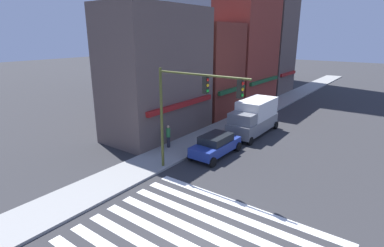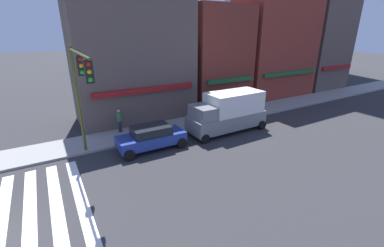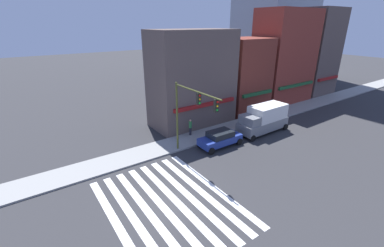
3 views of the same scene
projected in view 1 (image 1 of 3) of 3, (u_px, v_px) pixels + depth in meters
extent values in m
plane|color=#2D2D30|center=(202.00, 243.00, 12.76)|extent=(200.00, 200.00, 0.00)
cube|color=gray|center=(94.00, 189.00, 17.02)|extent=(120.00, 3.00, 0.15)
cube|color=silver|center=(209.00, 237.00, 13.16)|extent=(0.53, 10.80, 0.01)
cube|color=silver|center=(221.00, 225.00, 13.95)|extent=(0.53, 10.80, 0.01)
cube|color=silver|center=(232.00, 215.00, 14.74)|extent=(0.53, 10.80, 0.01)
cube|color=silver|center=(242.00, 206.00, 15.54)|extent=(0.53, 10.80, 0.01)
cube|color=brown|center=(158.00, 73.00, 25.38)|extent=(9.61, 5.00, 10.81)
cube|color=maroon|center=(182.00, 105.00, 24.56)|extent=(8.17, 0.30, 0.40)
cube|color=maroon|center=(211.00, 71.00, 31.98)|extent=(6.13, 5.00, 9.65)
cube|color=#1E592D|center=(232.00, 90.00, 31.00)|extent=(5.21, 0.30, 0.40)
cube|color=maroon|center=(247.00, 50.00, 37.79)|extent=(9.27, 5.00, 13.31)
cube|color=#1E592D|center=(265.00, 81.00, 37.33)|extent=(7.88, 0.30, 0.40)
cube|color=brown|center=(273.00, 46.00, 44.29)|extent=(6.63, 5.00, 13.67)
cube|color=maroon|center=(288.00, 74.00, 43.87)|extent=(5.63, 0.30, 0.40)
cylinder|color=#474C1E|center=(162.00, 120.00, 19.06)|extent=(0.18, 0.18, 6.61)
cylinder|color=#474C1E|center=(201.00, 75.00, 16.44)|extent=(0.12, 6.06, 0.12)
cube|color=black|center=(206.00, 85.00, 16.42)|extent=(0.32, 0.24, 0.95)
sphere|color=red|center=(208.00, 80.00, 16.26)|extent=(0.18, 0.18, 0.18)
sphere|color=#EAAD14|center=(208.00, 85.00, 16.35)|extent=(0.18, 0.18, 0.18)
sphere|color=green|center=(207.00, 91.00, 16.43)|extent=(0.18, 0.18, 0.18)
cube|color=black|center=(240.00, 89.00, 15.21)|extent=(0.32, 0.24, 0.95)
sphere|color=red|center=(243.00, 83.00, 15.05)|extent=(0.18, 0.18, 0.18)
sphere|color=#EAAD14|center=(242.00, 89.00, 15.14)|extent=(0.18, 0.18, 0.18)
sphere|color=green|center=(242.00, 95.00, 15.22)|extent=(0.18, 0.18, 0.18)
cube|color=navy|center=(216.00, 147.00, 21.80)|extent=(4.41, 1.84, 0.70)
cube|color=black|center=(216.00, 139.00, 21.63)|extent=(2.43, 1.68, 0.55)
cylinder|color=black|center=(191.00, 156.00, 21.04)|extent=(0.68, 0.22, 0.68)
cylinder|color=black|center=(213.00, 162.00, 20.01)|extent=(0.68, 0.22, 0.68)
cylinder|color=black|center=(218.00, 142.00, 23.80)|extent=(0.68, 0.22, 0.68)
cylinder|color=black|center=(238.00, 147.00, 22.77)|extent=(0.68, 0.22, 0.68)
cube|color=slate|center=(253.00, 124.00, 26.51)|extent=(6.23, 2.29, 1.10)
cube|color=silver|center=(257.00, 108.00, 26.60)|extent=(4.37, 2.26, 1.60)
cube|color=slate|center=(243.00, 118.00, 24.70)|extent=(1.77, 2.12, 0.90)
cylinder|color=black|center=(227.00, 136.00, 25.22)|extent=(0.68, 0.22, 0.68)
cylinder|color=black|center=(250.00, 141.00, 23.97)|extent=(0.68, 0.22, 0.68)
cylinder|color=black|center=(254.00, 121.00, 29.37)|extent=(0.68, 0.22, 0.68)
cylinder|color=black|center=(276.00, 125.00, 28.11)|extent=(0.68, 0.22, 0.68)
cylinder|color=#23232D|center=(168.00, 142.00, 23.08)|extent=(0.26, 0.26, 0.85)
cylinder|color=#2D7A3D|center=(168.00, 132.00, 22.86)|extent=(0.32, 0.32, 0.70)
sphere|color=tan|center=(168.00, 127.00, 22.73)|extent=(0.22, 0.22, 0.22)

